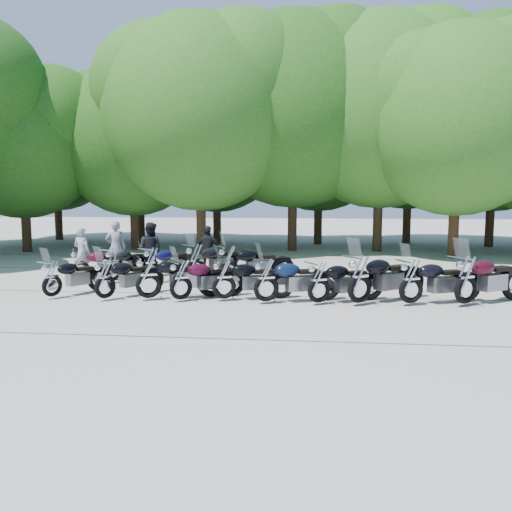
# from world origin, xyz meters

# --- Properties ---
(ground) EXTENTS (90.00, 90.00, 0.00)m
(ground) POSITION_xyz_m (0.00, 0.00, 0.00)
(ground) COLOR gray
(ground) RESTS_ON ground
(tree_1) EXTENTS (6.97, 6.97, 8.55)m
(tree_1) POSITION_xyz_m (-12.04, 11.24, 5.06)
(tree_1) COLOR #3A2614
(tree_1) RESTS_ON ground
(tree_2) EXTENTS (7.31, 7.31, 8.97)m
(tree_2) POSITION_xyz_m (-7.25, 12.84, 5.31)
(tree_2) COLOR #3A2614
(tree_2) RESTS_ON ground
(tree_3) EXTENTS (8.70, 8.70, 10.67)m
(tree_3) POSITION_xyz_m (-3.57, 11.24, 6.32)
(tree_3) COLOR #3A2614
(tree_3) RESTS_ON ground
(tree_4) EXTENTS (9.13, 9.13, 11.20)m
(tree_4) POSITION_xyz_m (0.54, 13.09, 6.64)
(tree_4) COLOR #3A2614
(tree_4) RESTS_ON ground
(tree_5) EXTENTS (9.04, 9.04, 11.10)m
(tree_5) POSITION_xyz_m (4.61, 13.20, 6.57)
(tree_5) COLOR #3A2614
(tree_5) RESTS_ON ground
(tree_6) EXTENTS (8.00, 8.00, 9.82)m
(tree_6) POSITION_xyz_m (7.55, 10.82, 5.81)
(tree_6) COLOR #3A2614
(tree_6) RESTS_ON ground
(tree_9) EXTENTS (7.59, 7.59, 9.32)m
(tree_9) POSITION_xyz_m (-13.53, 17.59, 5.52)
(tree_9) COLOR #3A2614
(tree_9) RESTS_ON ground
(tree_10) EXTENTS (7.78, 7.78, 9.55)m
(tree_10) POSITION_xyz_m (-8.29, 16.97, 5.66)
(tree_10) COLOR #3A2614
(tree_10) RESTS_ON ground
(tree_11) EXTENTS (7.56, 7.56, 9.28)m
(tree_11) POSITION_xyz_m (-3.76, 16.43, 5.49)
(tree_11) COLOR #3A2614
(tree_11) RESTS_ON ground
(tree_12) EXTENTS (7.88, 7.88, 9.67)m
(tree_12) POSITION_xyz_m (1.80, 16.47, 5.72)
(tree_12) COLOR #3A2614
(tree_12) RESTS_ON ground
(tree_13) EXTENTS (8.31, 8.31, 10.20)m
(tree_13) POSITION_xyz_m (6.69, 17.47, 6.04)
(tree_13) COLOR #3A2614
(tree_13) RESTS_ON ground
(tree_14) EXTENTS (8.02, 8.02, 9.84)m
(tree_14) POSITION_xyz_m (10.68, 16.09, 5.83)
(tree_14) COLOR #3A2614
(tree_14) RESTS_ON ground
(motorcycle_0) EXTENTS (1.59, 2.08, 1.16)m
(motorcycle_0) POSITION_xyz_m (-5.39, 0.47, 0.58)
(motorcycle_0) COLOR black
(motorcycle_0) RESTS_ON ground
(motorcycle_1) EXTENTS (1.81, 2.12, 1.22)m
(motorcycle_1) POSITION_xyz_m (-3.88, 0.37, 0.61)
(motorcycle_1) COLOR black
(motorcycle_1) RESTS_ON ground
(motorcycle_2) EXTENTS (2.45, 1.61, 1.33)m
(motorcycle_2) POSITION_xyz_m (-2.73, 0.49, 0.67)
(motorcycle_2) COLOR black
(motorcycle_2) RESTS_ON ground
(motorcycle_3) EXTENTS (2.13, 1.85, 1.23)m
(motorcycle_3) POSITION_xyz_m (-1.85, 0.43, 0.61)
(motorcycle_3) COLOR #38071C
(motorcycle_3) RESTS_ON ground
(motorcycle_4) EXTENTS (2.28, 1.39, 1.24)m
(motorcycle_4) POSITION_xyz_m (-0.75, 0.62, 0.62)
(motorcycle_4) COLOR black
(motorcycle_4) RESTS_ON ground
(motorcycle_5) EXTENTS (2.43, 1.54, 1.32)m
(motorcycle_5) POSITION_xyz_m (0.39, 0.38, 0.66)
(motorcycle_5) COLOR #0C1835
(motorcycle_5) RESTS_ON ground
(motorcycle_6) EXTENTS (2.26, 1.69, 1.26)m
(motorcycle_6) POSITION_xyz_m (1.72, 0.39, 0.63)
(motorcycle_6) COLOR black
(motorcycle_6) RESTS_ON ground
(motorcycle_7) EXTENTS (2.52, 2.17, 1.45)m
(motorcycle_7) POSITION_xyz_m (2.73, 0.43, 0.72)
(motorcycle_7) COLOR black
(motorcycle_7) RESTS_ON ground
(motorcycle_8) EXTENTS (2.44, 1.58, 1.33)m
(motorcycle_8) POSITION_xyz_m (4.02, 0.55, 0.66)
(motorcycle_8) COLOR black
(motorcycle_8) RESTS_ON ground
(motorcycle_9) EXTENTS (2.54, 2.09, 1.44)m
(motorcycle_9) POSITION_xyz_m (5.35, 0.59, 0.72)
(motorcycle_9) COLOR #350713
(motorcycle_9) RESTS_ON ground
(motorcycle_10) EXTENTS (2.18, 1.46, 1.19)m
(motorcycle_10) POSITION_xyz_m (-5.79, 3.17, 0.59)
(motorcycle_10) COLOR #3F0817
(motorcycle_10) RESTS_ON ground
(motorcycle_11) EXTENTS (1.38, 2.27, 1.23)m
(motorcycle_11) POSITION_xyz_m (-4.69, 3.09, 0.61)
(motorcycle_11) COLOR black
(motorcycle_11) RESTS_ON ground
(motorcycle_12) EXTENTS (1.72, 2.31, 1.28)m
(motorcycle_12) POSITION_xyz_m (-3.43, 3.08, 0.64)
(motorcycle_12) COLOR #0C0D36
(motorcycle_12) RESTS_ON ground
(motorcycle_13) EXTENTS (2.30, 2.27, 1.40)m
(motorcycle_13) POSITION_xyz_m (-2.09, 3.29, 0.70)
(motorcycle_13) COLOR black
(motorcycle_13) RESTS_ON ground
(motorcycle_14) EXTENTS (2.52, 1.65, 1.37)m
(motorcycle_14) POSITION_xyz_m (-1.00, 3.09, 0.69)
(motorcycle_14) COLOR black
(motorcycle_14) RESTS_ON ground
(rider_0) EXTENTS (0.71, 0.56, 1.70)m
(rider_0) POSITION_xyz_m (-6.08, 3.96, 0.85)
(rider_0) COLOR #98989B
(rider_0) RESTS_ON ground
(rider_1) EXTENTS (1.05, 0.92, 1.84)m
(rider_1) POSITION_xyz_m (-3.92, 4.55, 0.92)
(rider_1) COLOR black
(rider_1) RESTS_ON ground
(rider_2) EXTENTS (1.03, 0.51, 1.70)m
(rider_2) POSITION_xyz_m (-1.99, 4.84, 0.85)
(rider_2) COLOR black
(rider_2) RESTS_ON ground
(rider_3) EXTENTS (0.79, 0.64, 1.86)m
(rider_3) POSITION_xyz_m (-5.28, 4.93, 0.93)
(rider_3) COLOR gray
(rider_3) RESTS_ON ground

